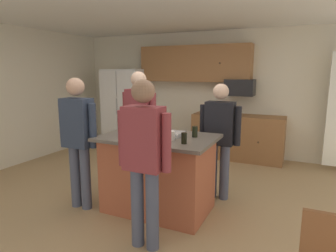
% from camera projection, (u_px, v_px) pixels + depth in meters
% --- Properties ---
extents(floor, '(7.04, 7.04, 0.00)m').
position_uv_depth(floor, '(156.00, 200.00, 4.09)').
color(floor, tan).
rests_on(floor, ground).
extents(ceiling, '(7.04, 7.04, 0.00)m').
position_uv_depth(ceiling, '(155.00, 3.00, 3.61)').
color(ceiling, white).
extents(back_wall, '(6.40, 0.10, 2.60)m').
position_uv_depth(back_wall, '(214.00, 93.00, 6.35)').
color(back_wall, beige).
rests_on(back_wall, ground).
extents(cabinet_run_upper, '(2.40, 0.38, 0.75)m').
position_uv_depth(cabinet_run_upper, '(194.00, 64.00, 6.22)').
color(cabinet_run_upper, '#936038').
extents(cabinet_run_lower, '(1.80, 0.63, 0.90)m').
position_uv_depth(cabinet_run_lower, '(237.00, 137.00, 5.98)').
color(cabinet_run_lower, '#936038').
rests_on(cabinet_run_lower, ground).
extents(refrigerator, '(0.94, 0.76, 1.81)m').
position_uv_depth(refrigerator, '(126.00, 109.00, 6.87)').
color(refrigerator, white).
rests_on(refrigerator, ground).
extents(microwave_over_range, '(0.56, 0.40, 0.32)m').
position_uv_depth(microwave_over_range, '(240.00, 87.00, 5.81)').
color(microwave_over_range, black).
extents(kitchen_island, '(1.42, 0.94, 0.97)m').
position_uv_depth(kitchen_island, '(158.00, 173.00, 3.73)').
color(kitchen_island, '#AD5638').
rests_on(kitchen_island, ground).
extents(person_elder_center, '(0.57, 0.22, 1.61)m').
position_uv_depth(person_elder_center, '(220.00, 134.00, 4.00)').
color(person_elder_center, '#4C5166').
rests_on(person_elder_center, ground).
extents(person_guest_by_door, '(0.57, 0.22, 1.70)m').
position_uv_depth(person_guest_by_door, '(144.00, 154.00, 2.83)').
color(person_guest_by_door, '#4C5166').
rests_on(person_guest_by_door, ground).
extents(person_guest_right, '(0.57, 0.23, 1.77)m').
position_uv_depth(person_guest_right, '(139.00, 120.00, 4.48)').
color(person_guest_right, '#383842').
rests_on(person_guest_right, ground).
extents(person_guest_left, '(0.57, 0.22, 1.69)m').
position_uv_depth(person_guest_left, '(78.00, 135.00, 3.71)').
color(person_guest_left, '#4C5166').
rests_on(person_guest_left, ground).
extents(glass_dark_ale, '(0.06, 0.06, 0.15)m').
position_uv_depth(glass_dark_ale, '(134.00, 125.00, 3.98)').
color(glass_dark_ale, black).
rests_on(glass_dark_ale, kitchen_island).
extents(glass_stout_tall, '(0.06, 0.06, 0.16)m').
position_uv_depth(glass_stout_tall, '(123.00, 127.00, 3.81)').
color(glass_stout_tall, black).
rests_on(glass_stout_tall, kitchen_island).
extents(mug_blue_stoneware, '(0.13, 0.09, 0.10)m').
position_uv_depth(mug_blue_stoneware, '(139.00, 128.00, 3.88)').
color(mug_blue_stoneware, '#4C6B99').
rests_on(mug_blue_stoneware, kitchen_island).
extents(glass_short_whisky, '(0.07, 0.07, 0.14)m').
position_uv_depth(glass_short_whisky, '(195.00, 132.00, 3.58)').
color(glass_short_whisky, black).
rests_on(glass_short_whisky, kitchen_island).
extents(tumbler_amber, '(0.07, 0.07, 0.14)m').
position_uv_depth(tumbler_amber, '(126.00, 130.00, 3.70)').
color(tumbler_amber, black).
rests_on(tumbler_amber, kitchen_island).
extents(mug_ceramic_white, '(0.13, 0.08, 0.11)m').
position_uv_depth(mug_ceramic_white, '(171.00, 136.00, 3.42)').
color(mug_ceramic_white, white).
rests_on(mug_ceramic_white, kitchen_island).
extents(glass_pilsner, '(0.06, 0.06, 0.12)m').
position_uv_depth(glass_pilsner, '(184.00, 138.00, 3.25)').
color(glass_pilsner, black).
rests_on(glass_pilsner, kitchen_island).
extents(serving_tray, '(0.44, 0.30, 0.04)m').
position_uv_depth(serving_tray, '(165.00, 133.00, 3.70)').
color(serving_tray, '#B7B7BC').
rests_on(serving_tray, kitchen_island).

